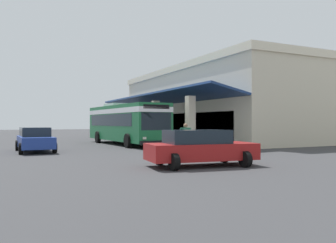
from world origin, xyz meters
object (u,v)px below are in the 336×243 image
at_px(transit_bus, 125,121).
at_px(potted_palm, 125,131).
at_px(parked_sedan_red, 200,148).
at_px(pedestrian, 186,137).
at_px(parked_sedan_blue, 35,139).

distance_m(transit_bus, potted_palm, 12.36).
bearing_deg(potted_palm, parked_sedan_red, -12.13).
bearing_deg(potted_palm, transit_bus, -18.52).
bearing_deg(potted_palm, pedestrian, -9.93).
xyz_separation_m(transit_bus, potted_palm, (-11.68, 3.91, -1.08)).
distance_m(transit_bus, parked_sedan_blue, 8.36).
distance_m(pedestrian, potted_palm, 21.89).
height_order(parked_sedan_red, pedestrian, pedestrian).
bearing_deg(parked_sedan_blue, pedestrian, 52.16).
bearing_deg(parked_sedan_blue, potted_palm, 145.25).
relative_size(parked_sedan_red, potted_palm, 1.52).
xyz_separation_m(parked_sedan_blue, potted_palm, (-15.91, 11.04, 0.03)).
distance_m(transit_bus, pedestrian, 9.92).
bearing_deg(transit_bus, parked_sedan_red, -6.74).
distance_m(parked_sedan_red, pedestrian, 4.95).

